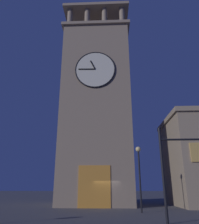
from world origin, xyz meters
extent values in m
plane|color=#4C4C51|center=(0.00, 0.00, 0.00)|extent=(200.00, 200.00, 0.00)
cube|color=gray|center=(1.23, -3.80, 10.72)|extent=(8.08, 8.67, 21.43)
cube|color=gray|center=(1.23, -3.80, 21.63)|extent=(8.68, 9.27, 0.40)
cylinder|color=gray|center=(-2.21, -0.06, 23.12)|extent=(0.70, 0.70, 2.58)
cylinder|color=gray|center=(0.09, -0.06, 23.12)|extent=(0.70, 0.70, 2.58)
cylinder|color=gray|center=(2.38, -0.06, 23.12)|extent=(0.70, 0.70, 2.58)
cylinder|color=gray|center=(4.67, -0.06, 23.12)|extent=(0.70, 0.70, 2.58)
cylinder|color=gray|center=(-2.21, -7.53, 23.12)|extent=(0.70, 0.70, 2.58)
cylinder|color=gray|center=(0.09, -7.53, 23.12)|extent=(0.70, 0.70, 2.58)
cylinder|color=gray|center=(2.38, -7.53, 23.12)|extent=(0.70, 0.70, 2.58)
cylinder|color=gray|center=(4.67, -7.53, 23.12)|extent=(0.70, 0.70, 2.58)
cube|color=gray|center=(1.23, -3.80, 24.61)|extent=(8.68, 9.27, 0.40)
cylinder|color=black|center=(1.23, -3.80, 26.29)|extent=(0.12, 0.12, 2.95)
cylinder|color=silver|center=(1.23, 0.60, 14.96)|extent=(4.59, 0.12, 4.59)
torus|color=black|center=(1.23, 0.62, 14.96)|extent=(4.75, 0.16, 4.75)
cube|color=black|center=(1.51, 0.70, 15.52)|extent=(0.67, 0.06, 1.18)
cube|color=black|center=(2.21, 0.70, 14.98)|extent=(1.95, 0.06, 0.16)
cube|color=orange|center=(1.23, 0.49, 2.00)|extent=(3.20, 0.24, 4.00)
cube|color=#E0B259|center=(-8.46, 2.01, 5.04)|extent=(1.00, 0.12, 1.80)
cylinder|color=black|center=(-3.42, 9.82, 2.70)|extent=(0.16, 0.16, 5.41)
cylinder|color=black|center=(-5.08, 9.82, 4.67)|extent=(3.33, 0.12, 0.12)
cylinder|color=black|center=(-2.77, 4.26, 2.39)|extent=(0.14, 0.14, 4.78)
sphere|color=#F9DB8C|center=(-2.77, 4.26, 5.00)|extent=(0.44, 0.44, 0.44)
camera|label=1|loc=(-0.31, 23.28, 1.91)|focal=35.29mm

